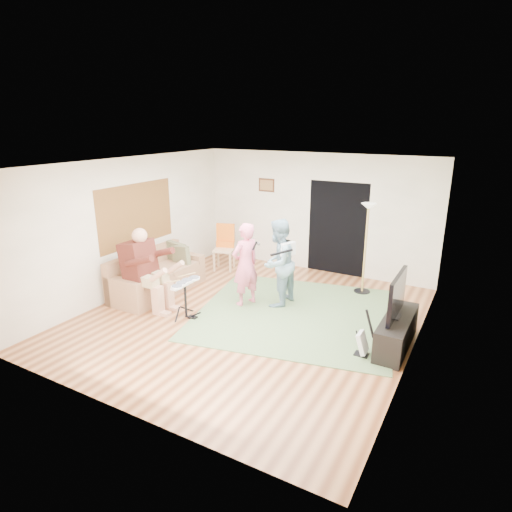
% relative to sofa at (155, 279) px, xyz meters
% --- Properties ---
extents(floor, '(6.00, 6.00, 0.00)m').
position_rel_sofa_xyz_m(floor, '(2.29, -0.11, -0.28)').
color(floor, brown).
rests_on(floor, ground).
extents(walls, '(5.50, 6.00, 2.70)m').
position_rel_sofa_xyz_m(walls, '(2.29, -0.11, 1.07)').
color(walls, '#EFE3CF').
rests_on(walls, floor).
extents(ceiling, '(6.00, 6.00, 0.00)m').
position_rel_sofa_xyz_m(ceiling, '(2.29, -0.11, 2.42)').
color(ceiling, white).
rests_on(ceiling, walls).
extents(window_blinds, '(0.00, 2.05, 2.05)m').
position_rel_sofa_xyz_m(window_blinds, '(-0.45, 0.09, 1.27)').
color(window_blinds, brown).
rests_on(window_blinds, walls).
extents(doorway, '(2.10, 0.00, 2.10)m').
position_rel_sofa_xyz_m(doorway, '(2.84, 2.88, 0.77)').
color(doorway, black).
rests_on(doorway, walls).
extents(picture_frame, '(0.42, 0.03, 0.32)m').
position_rel_sofa_xyz_m(picture_frame, '(1.04, 2.88, 1.62)').
color(picture_frame, '#3F2314').
rests_on(picture_frame, walls).
extents(area_rug, '(4.01, 3.88, 0.02)m').
position_rel_sofa_xyz_m(area_rug, '(2.94, 0.42, -0.27)').
color(area_rug, '#526F43').
rests_on(area_rug, floor).
extents(sofa, '(0.85, 2.07, 0.84)m').
position_rel_sofa_xyz_m(sofa, '(0.00, 0.00, 0.00)').
color(sofa, '#9E724F').
rests_on(sofa, floor).
extents(drummer, '(0.99, 0.55, 1.52)m').
position_rel_sofa_xyz_m(drummer, '(0.44, -0.65, 0.31)').
color(drummer, '#4E1D15').
rests_on(drummer, sofa).
extents(drum_kit, '(0.38, 0.68, 0.70)m').
position_rel_sofa_xyz_m(drum_kit, '(1.29, -0.65, 0.03)').
color(drum_kit, black).
rests_on(drum_kit, floor).
extents(singer, '(0.57, 0.68, 1.59)m').
position_rel_sofa_xyz_m(singer, '(1.94, 0.36, 0.52)').
color(singer, '#E66484').
rests_on(singer, floor).
extents(microphone, '(0.06, 0.06, 0.24)m').
position_rel_sofa_xyz_m(microphone, '(2.14, 0.36, 0.91)').
color(microphone, black).
rests_on(microphone, singer).
extents(guitarist, '(0.69, 0.85, 1.66)m').
position_rel_sofa_xyz_m(guitarist, '(2.47, 0.65, 0.55)').
color(guitarist, '#7296A8').
rests_on(guitarist, floor).
extents(guitar_held, '(0.33, 0.60, 0.26)m').
position_rel_sofa_xyz_m(guitar_held, '(2.67, 0.65, 0.85)').
color(guitar_held, silver).
rests_on(guitar_held, guitarist).
extents(guitar_spare, '(0.27, 0.25, 0.76)m').
position_rel_sofa_xyz_m(guitar_spare, '(4.42, -0.43, -0.06)').
color(guitar_spare, black).
rests_on(guitar_spare, floor).
extents(torchiere_lamp, '(0.33, 0.33, 1.84)m').
position_rel_sofa_xyz_m(torchiere_lamp, '(3.72, 2.03, 0.98)').
color(torchiere_lamp, black).
rests_on(torchiere_lamp, floor).
extents(dining_chair, '(0.57, 0.60, 1.06)m').
position_rel_sofa_xyz_m(dining_chair, '(0.47, 1.90, 0.10)').
color(dining_chair, '#DAB78E').
rests_on(dining_chair, floor).
extents(tv_cabinet, '(0.40, 1.40, 0.50)m').
position_rel_sofa_xyz_m(tv_cabinet, '(4.79, 0.09, -0.03)').
color(tv_cabinet, black).
rests_on(tv_cabinet, floor).
extents(television, '(0.06, 1.00, 0.67)m').
position_rel_sofa_xyz_m(television, '(4.74, 0.09, 0.57)').
color(television, black).
rests_on(television, tv_cabinet).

